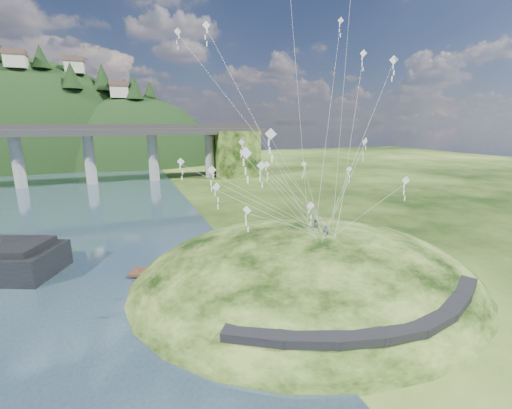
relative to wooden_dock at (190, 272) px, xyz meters
name	(u,v)px	position (x,y,z in m)	size (l,w,h in m)	color
ground	(238,300)	(3.01, -6.55, -0.38)	(320.00, 320.00, 0.00)	black
grass_hill	(306,290)	(11.01, -4.55, -1.88)	(36.00, 32.00, 13.00)	black
footpath	(385,320)	(10.47, -16.30, 1.71)	(22.29, 5.84, 0.83)	black
bridge	(43,147)	(-23.45, 63.51, 9.33)	(160.00, 11.00, 15.00)	#2D2B2B
far_ridge	(26,185)	(-40.57, 115.62, -7.81)	(153.00, 70.00, 94.50)	black
wooden_dock	(190,272)	(0.00, 0.00, 0.00)	(11.91, 6.02, 0.86)	#3C2318
kite_flyers	(319,222)	(11.92, -4.97, 5.47)	(1.01, 2.94, 1.85)	#272B34
kite_swarm	(286,122)	(8.85, -3.51, 14.92)	(21.01, 17.56, 21.78)	silver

